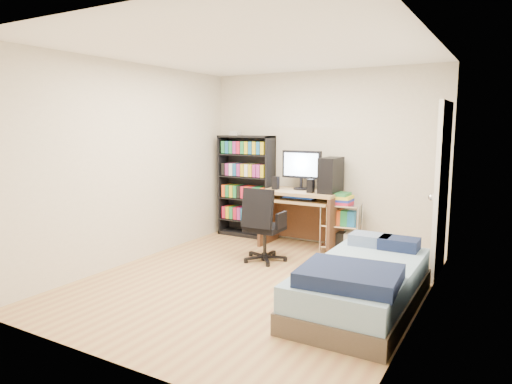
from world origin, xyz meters
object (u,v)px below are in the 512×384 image
Objects in this scene: office_chair at (263,238)px; bed at (362,284)px; computer_desk at (310,196)px; media_shelf at (246,185)px.

bed is (1.55, -0.87, -0.07)m from office_chair.
computer_desk is 0.72× the size of bed.
media_shelf is 1.15m from computer_desk.
media_shelf is 1.19× the size of computer_desk.
office_chair is at bearing 150.58° from bed.
bed is (1.31, -1.79, -0.50)m from computer_desk.
bed is at bearing -53.93° from computer_desk.
computer_desk is 2.27m from bed.
media_shelf is at bearing 128.94° from office_chair.
computer_desk is (1.14, -0.15, -0.07)m from media_shelf.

